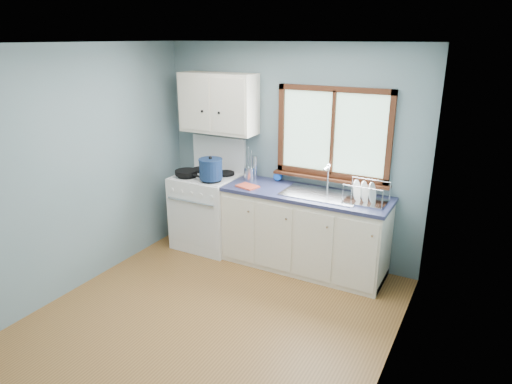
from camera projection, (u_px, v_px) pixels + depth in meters
The scene contains 18 objects.
floor at pixel (206, 326), 4.25m from camera, with size 3.20×3.60×0.02m, color brown.
ceiling at pixel (194, 42), 3.44m from camera, with size 3.20×3.60×0.02m, color white.
wall_back at pixel (289, 153), 5.35m from camera, with size 3.20×0.02×2.50m, color slate.
wall_left at pixel (68, 173), 4.57m from camera, with size 0.02×3.60×2.50m, color slate.
wall_right at pixel (394, 237), 3.12m from camera, with size 0.02×3.60×2.50m, color slate.
gas_range at pixel (208, 209), 5.74m from camera, with size 0.76×0.69×1.36m.
base_cabinets at pixel (304, 234), 5.20m from camera, with size 1.85×0.60×0.88m.
countertop at pixel (306, 194), 5.04m from camera, with size 1.89×0.64×0.04m, color #202443.
sink at pixel (321, 200), 4.97m from camera, with size 0.84×0.46×0.44m.
window at pixel (332, 140), 5.01m from camera, with size 1.36×0.10×1.03m.
upper_cabinets at pixel (218, 103), 5.40m from camera, with size 0.95×0.35×0.70m.
skillet at pixel (186, 172), 5.53m from camera, with size 0.43×0.34×0.05m.
stockpot at pixel (211, 169), 5.33m from camera, with size 0.34×0.34×0.28m.
utensil_crock at pixel (249, 173), 5.43m from camera, with size 0.15×0.15×0.41m.
thermos at pixel (254, 167), 5.47m from camera, with size 0.07×0.07×0.28m, color silver.
soap_bottle at pixel (277, 171), 5.37m from camera, with size 0.10×0.10×0.26m, color blue.
dish_towel at pixel (248, 186), 5.20m from camera, with size 0.24×0.17×0.02m, color #D3462E.
dish_rack at pixel (365, 197), 4.72m from camera, with size 0.43×0.33×0.22m.
Camera 1 is at (2.13, -2.96, 2.55)m, focal length 32.00 mm.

